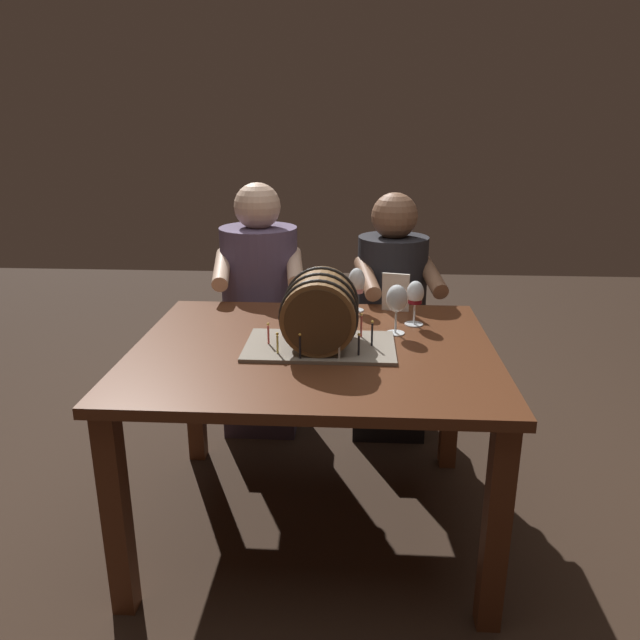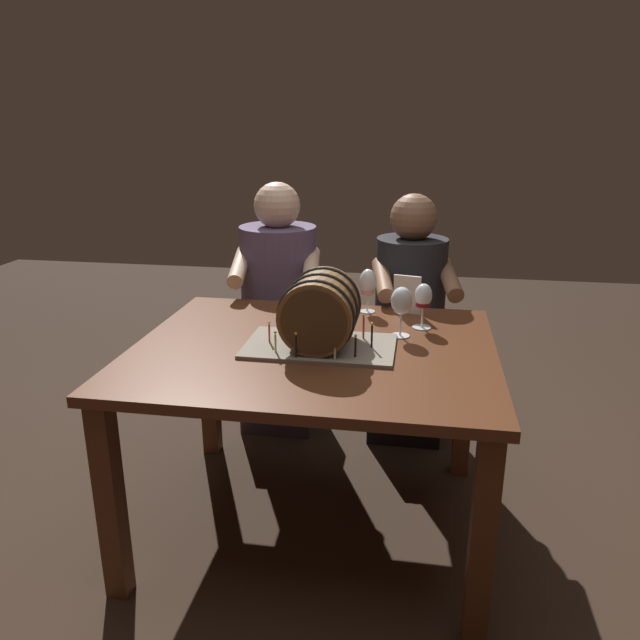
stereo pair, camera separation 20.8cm
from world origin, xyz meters
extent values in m
plane|color=#332319|center=(0.00, 0.00, 0.00)|extent=(8.00, 8.00, 0.00)
cube|color=#562D19|center=(0.00, 0.00, 0.70)|extent=(1.24, 1.04, 0.03)
cube|color=#562D19|center=(-0.56, -0.46, 0.34)|extent=(0.07, 0.07, 0.69)
cube|color=#562D19|center=(0.56, -0.46, 0.34)|extent=(0.07, 0.07, 0.69)
cube|color=#562D19|center=(-0.56, 0.46, 0.34)|extent=(0.07, 0.07, 0.69)
cube|color=#562D19|center=(0.56, 0.46, 0.34)|extent=(0.07, 0.07, 0.69)
cube|color=gray|center=(0.02, -0.01, 0.73)|extent=(0.51, 0.31, 0.01)
cylinder|color=brown|center=(0.02, -0.01, 0.86)|extent=(0.24, 0.26, 0.24)
cylinder|color=#46301B|center=(0.02, -0.14, 0.86)|extent=(0.22, 0.00, 0.22)
cylinder|color=#46301B|center=(0.02, 0.12, 0.86)|extent=(0.22, 0.00, 0.22)
torus|color=black|center=(0.02, -0.10, 0.86)|extent=(0.26, 0.01, 0.26)
torus|color=black|center=(0.02, -0.01, 0.86)|extent=(0.26, 0.01, 0.26)
torus|color=black|center=(0.02, 0.07, 0.86)|extent=(0.26, 0.01, 0.26)
cylinder|color=black|center=(0.20, -0.01, 0.77)|extent=(0.01, 0.01, 0.08)
sphere|color=#F9C64C|center=(0.20, -0.01, 0.82)|extent=(0.01, 0.01, 0.01)
cylinder|color=#D64C47|center=(0.16, 0.07, 0.77)|extent=(0.01, 0.01, 0.08)
sphere|color=#F9C64C|center=(0.16, 0.07, 0.82)|extent=(0.01, 0.01, 0.01)
cylinder|color=silver|center=(0.07, 0.12, 0.77)|extent=(0.01, 0.01, 0.07)
sphere|color=#F9C64C|center=(0.07, 0.12, 0.81)|extent=(0.01, 0.01, 0.01)
cylinder|color=#EAD666|center=(-0.05, 0.11, 0.77)|extent=(0.01, 0.01, 0.06)
sphere|color=#F9C64C|center=(-0.05, 0.11, 0.80)|extent=(0.01, 0.01, 0.01)
cylinder|color=#D64C47|center=(-0.11, 0.07, 0.77)|extent=(0.01, 0.01, 0.07)
sphere|color=#F9C64C|center=(-0.11, 0.07, 0.81)|extent=(0.01, 0.01, 0.01)
cylinder|color=#D64C47|center=(-0.15, -0.02, 0.77)|extent=(0.01, 0.01, 0.06)
sphere|color=#F9C64C|center=(-0.15, -0.02, 0.80)|extent=(0.01, 0.01, 0.01)
cylinder|color=#EAD666|center=(-0.11, -0.10, 0.76)|extent=(0.01, 0.01, 0.06)
sphere|color=#F9C64C|center=(-0.11, -0.10, 0.80)|extent=(0.01, 0.01, 0.01)
cylinder|color=black|center=(-0.03, -0.14, 0.77)|extent=(0.01, 0.01, 0.08)
sphere|color=#F9C64C|center=(-0.03, -0.14, 0.82)|extent=(0.01, 0.01, 0.01)
cylinder|color=silver|center=(0.09, -0.14, 0.77)|extent=(0.01, 0.01, 0.08)
sphere|color=#F9C64C|center=(0.09, -0.14, 0.82)|extent=(0.01, 0.01, 0.01)
cylinder|color=black|center=(0.16, -0.10, 0.77)|extent=(0.01, 0.01, 0.07)
sphere|color=#F9C64C|center=(0.16, -0.10, 0.81)|extent=(0.01, 0.01, 0.01)
cylinder|color=white|center=(0.14, 0.42, 0.72)|extent=(0.06, 0.06, 0.00)
cylinder|color=white|center=(0.14, 0.42, 0.76)|extent=(0.01, 0.01, 0.07)
ellipsoid|color=white|center=(0.14, 0.42, 0.85)|extent=(0.07, 0.07, 0.11)
cylinder|color=pink|center=(0.14, 0.42, 0.82)|extent=(0.06, 0.06, 0.05)
cylinder|color=white|center=(0.29, 0.15, 0.72)|extent=(0.07, 0.07, 0.00)
cylinder|color=white|center=(0.29, 0.15, 0.77)|extent=(0.01, 0.01, 0.08)
ellipsoid|color=white|center=(0.29, 0.15, 0.86)|extent=(0.08, 0.08, 0.10)
cylinder|color=white|center=(0.37, 0.26, 0.72)|extent=(0.07, 0.07, 0.00)
cylinder|color=white|center=(0.37, 0.26, 0.76)|extent=(0.01, 0.01, 0.08)
ellipsoid|color=white|center=(0.37, 0.26, 0.85)|extent=(0.06, 0.06, 0.09)
cylinder|color=maroon|center=(0.37, 0.26, 0.82)|extent=(0.05, 0.05, 0.02)
cube|color=silver|center=(0.30, 0.42, 0.80)|extent=(0.11, 0.05, 0.16)
cube|color=#372D40|center=(-0.31, 0.79, 0.23)|extent=(0.34, 0.32, 0.45)
cylinder|color=#5B4C6B|center=(-0.31, 0.79, 0.72)|extent=(0.40, 0.40, 0.55)
sphere|color=beige|center=(-0.31, 0.79, 1.09)|extent=(0.21, 0.21, 0.21)
cylinder|color=beige|center=(-0.13, 0.68, 0.84)|extent=(0.11, 0.31, 0.14)
cylinder|color=beige|center=(-0.45, 0.63, 0.84)|extent=(0.11, 0.31, 0.14)
cube|color=black|center=(0.31, 0.79, 0.23)|extent=(0.34, 0.32, 0.45)
cylinder|color=#232328|center=(0.31, 0.79, 0.71)|extent=(0.37, 0.37, 0.51)
sphere|color=brown|center=(0.31, 0.79, 1.06)|extent=(0.21, 0.21, 0.21)
cylinder|color=brown|center=(0.47, 0.68, 0.81)|extent=(0.12, 0.32, 0.14)
cylinder|color=brown|center=(0.19, 0.63, 0.81)|extent=(0.12, 0.32, 0.14)
camera|label=1|loc=(0.14, -1.98, 1.47)|focal=34.53mm
camera|label=2|loc=(0.35, -1.96, 1.47)|focal=34.53mm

